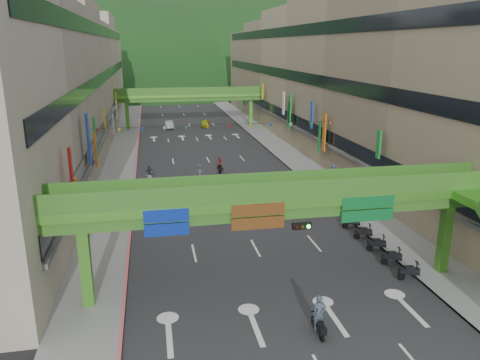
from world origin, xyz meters
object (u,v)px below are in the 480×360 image
(scooter_rider_near, at_px, (319,317))
(pedestrian_red, at_px, (343,180))
(car_silver, at_px, (169,125))
(overpass_near, at_px, (298,211))
(scooter_rider_mid, at_px, (220,165))
(car_yellow, at_px, (205,123))

(scooter_rider_near, xyz_separation_m, pedestrian_red, (11.38, 23.97, -0.18))
(car_silver, bearing_deg, pedestrian_red, -71.03)
(car_silver, height_order, pedestrian_red, pedestrian_red)
(overpass_near, bearing_deg, scooter_rider_mid, 90.66)
(car_yellow, bearing_deg, scooter_rider_near, -82.27)
(car_silver, xyz_separation_m, pedestrian_red, (16.06, -39.97, 0.19))
(overpass_near, height_order, pedestrian_red, overpass_near)
(scooter_rider_mid, relative_size, car_yellow, 0.51)
(scooter_rider_mid, relative_size, pedestrian_red, 1.05)
(car_silver, xyz_separation_m, car_yellow, (6.56, 0.74, -0.07))
(scooter_rider_near, bearing_deg, overpass_near, 88.56)
(scooter_rider_near, xyz_separation_m, car_silver, (-4.69, 63.95, -0.37))
(pedestrian_red, bearing_deg, scooter_rider_mid, 121.41)
(overpass_near, xyz_separation_m, car_silver, (-4.80, 59.57, -4.52))
(scooter_rider_near, bearing_deg, car_yellow, 88.34)
(car_silver, relative_size, car_yellow, 1.15)
(car_silver, height_order, car_yellow, car_silver)
(overpass_near, distance_m, scooter_rider_mid, 28.42)
(scooter_rider_near, distance_m, pedestrian_red, 26.54)
(overpass_near, relative_size, car_yellow, 7.74)
(scooter_rider_near, bearing_deg, scooter_rider_mid, 90.38)
(overpass_near, relative_size, scooter_rider_mid, 15.19)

